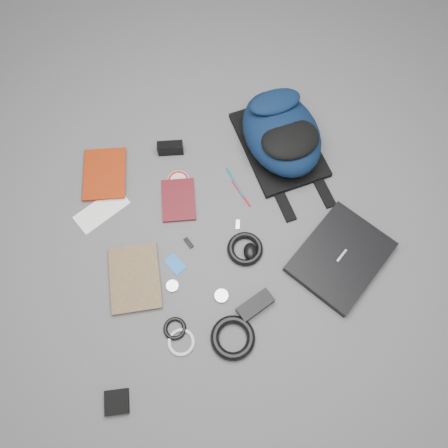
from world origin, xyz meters
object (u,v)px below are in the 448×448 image
object	(u,v)px
textbook_red	(83,175)
pouch	(117,402)
comic_book	(110,282)
mouse	(250,252)
laptop	(341,257)
backpack	(281,133)
dvd_case	(178,200)
power_brick	(255,305)
compact_camera	(170,148)

from	to	relation	value
textbook_red	pouch	xyz separation A→B (m)	(-0.09, -0.91, -0.00)
comic_book	pouch	size ratio (longest dim) A/B	3.19
comic_book	mouse	world-z (taller)	mouse
laptop	backpack	bearing A→B (deg)	62.68
textbook_red	dvd_case	size ratio (longest dim) A/B	1.27
dvd_case	mouse	distance (m)	0.37
textbook_red	dvd_case	world-z (taller)	textbook_red
laptop	textbook_red	size ratio (longest dim) A/B	1.52
pouch	backpack	bearing A→B (deg)	39.56
backpack	comic_book	world-z (taller)	backpack
laptop	textbook_red	bearing A→B (deg)	111.03
power_brick	mouse	bearing A→B (deg)	58.51
backpack	compact_camera	world-z (taller)	backpack
comic_book	compact_camera	xyz separation A→B (m)	(0.40, 0.48, 0.02)
compact_camera	power_brick	distance (m)	0.76
dvd_case	compact_camera	world-z (taller)	compact_camera
dvd_case	textbook_red	bearing A→B (deg)	159.70
compact_camera	pouch	bearing A→B (deg)	-101.87
dvd_case	pouch	bearing A→B (deg)	-108.15
mouse	power_brick	xyz separation A→B (m)	(-0.06, -0.20, -0.00)
compact_camera	power_brick	size ratio (longest dim) A/B	0.78
comic_book	laptop	bearing A→B (deg)	-2.63
textbook_red	dvd_case	distance (m)	0.42
dvd_case	laptop	bearing A→B (deg)	-26.21
dvd_case	pouch	world-z (taller)	pouch
backpack	power_brick	world-z (taller)	backpack
laptop	compact_camera	world-z (taller)	compact_camera
power_brick	compact_camera	bearing A→B (deg)	81.93
textbook_red	comic_book	world-z (taller)	textbook_red
mouse	textbook_red	bearing A→B (deg)	149.47
comic_book	pouch	xyz separation A→B (m)	(-0.08, -0.42, 0.00)
compact_camera	comic_book	bearing A→B (deg)	-113.51
mouse	power_brick	bearing A→B (deg)	-90.68
backpack	dvd_case	size ratio (longest dim) A/B	2.51
backpack	textbook_red	distance (m)	0.86
dvd_case	power_brick	world-z (taller)	power_brick
laptop	mouse	world-z (taller)	mouse
laptop	dvd_case	size ratio (longest dim) A/B	1.94
power_brick	pouch	xyz separation A→B (m)	(-0.57, -0.15, -0.01)
comic_book	mouse	bearing A→B (deg)	3.49
mouse	pouch	distance (m)	0.72
comic_book	dvd_case	xyz separation A→B (m)	(0.35, 0.24, -0.00)
laptop	textbook_red	world-z (taller)	laptop
backpack	dvd_case	world-z (taller)	backpack
backpack	compact_camera	bearing A→B (deg)	163.30
compact_camera	mouse	bearing A→B (deg)	-58.36
mouse	comic_book	bearing A→B (deg)	-172.13
textbook_red	power_brick	world-z (taller)	power_brick
backpack	laptop	size ratio (longest dim) A/B	1.30
textbook_red	dvd_case	bearing A→B (deg)	-19.54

